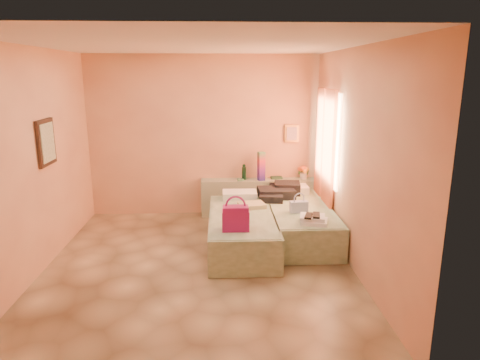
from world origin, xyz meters
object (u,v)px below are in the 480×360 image
at_px(magenta_handbag, 236,218).
at_px(headboard_ledge, 259,197).
at_px(bed_right, 299,222).
at_px(towel_stack, 314,220).
at_px(green_book, 277,178).
at_px(water_bottle, 244,172).
at_px(flower_vase, 303,171).
at_px(blue_handbag, 299,207).
at_px(bed_left, 242,230).

bearing_deg(magenta_handbag, headboard_ledge, 76.71).
distance_m(bed_right, towel_stack, 0.81).
bearing_deg(green_book, headboard_ledge, -172.22).
distance_m(water_bottle, flower_vase, 1.06).
relative_size(flower_vase, towel_stack, 0.80).
distance_m(water_bottle, towel_stack, 2.08).
relative_size(green_book, blue_handbag, 0.77).
bearing_deg(bed_right, green_book, 99.88).
bearing_deg(bed_left, towel_stack, -23.73).
bearing_deg(bed_left, flower_vase, 51.80).
height_order(bed_left, flower_vase, flower_vase).
distance_m(headboard_ledge, blue_handbag, 1.50).
bearing_deg(green_book, bed_left, -116.42).
bearing_deg(flower_vase, magenta_handbag, -121.10).
bearing_deg(flower_vase, green_book, 175.85).
distance_m(flower_vase, towel_stack, 1.93).
relative_size(headboard_ledge, towel_stack, 5.86).
height_order(bed_right, green_book, green_book).
relative_size(bed_left, towel_stack, 5.71).
bearing_deg(bed_left, water_bottle, 85.78).
xyz_separation_m(blue_handbag, towel_stack, (0.12, -0.48, -0.03)).
height_order(flower_vase, towel_stack, flower_vase).
xyz_separation_m(flower_vase, towel_stack, (-0.21, -1.90, -0.24)).
xyz_separation_m(bed_right, water_bottle, (-0.79, 1.13, 0.53)).
distance_m(flower_vase, magenta_handbag, 2.48).
bearing_deg(bed_left, magenta_handbag, -100.26).
xyz_separation_m(bed_left, flower_vase, (1.16, 1.49, 0.54)).
bearing_deg(towel_stack, water_bottle, 114.37).
bearing_deg(magenta_handbag, towel_stack, 11.08).
distance_m(bed_left, green_book, 1.72).
height_order(headboard_ledge, towel_stack, headboard_ledge).
relative_size(headboard_ledge, flower_vase, 7.35).
bearing_deg(water_bottle, bed_left, -94.12).
distance_m(water_bottle, blue_handbag, 1.60).
distance_m(bed_left, blue_handbag, 0.90).
bearing_deg(blue_handbag, bed_left, 177.11).
relative_size(green_book, magenta_handbag, 0.57).
distance_m(water_bottle, magenta_handbag, 2.11).
height_order(bed_left, towel_stack, towel_stack).
bearing_deg(towel_stack, magenta_handbag, -168.73).
bearing_deg(bed_left, bed_right, 20.05).
bearing_deg(headboard_ledge, water_bottle, -179.89).
bearing_deg(magenta_handbag, green_book, 69.33).
bearing_deg(flower_vase, bed_left, -128.10).
bearing_deg(bed_right, water_bottle, 124.90).
bearing_deg(flower_vase, water_bottle, -178.89).
bearing_deg(green_book, flower_vase, -6.13).
xyz_separation_m(green_book, magenta_handbag, (-0.80, -2.15, -0.00)).
distance_m(bed_right, green_book, 1.28).
bearing_deg(headboard_ledge, bed_right, -65.17).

